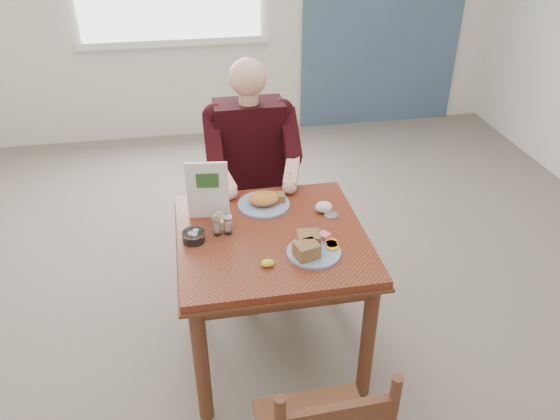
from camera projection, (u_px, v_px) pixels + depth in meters
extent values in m
plane|color=#716A5C|center=(273.00, 346.00, 3.02)|extent=(6.00, 6.00, 0.00)
ellipsoid|color=yellow|center=(267.00, 263.00, 2.40)|extent=(0.07, 0.06, 0.03)
ellipsoid|color=white|center=(324.00, 207.00, 2.79)|extent=(0.11, 0.10, 0.06)
cylinder|color=silver|center=(331.00, 215.00, 2.76)|extent=(0.09, 0.09, 0.01)
cube|color=white|center=(174.00, 43.00, 4.95)|extent=(1.72, 0.04, 0.06)
cube|color=brown|center=(272.00, 237.00, 2.64)|extent=(0.90, 0.90, 0.04)
cube|color=#5A2F1D|center=(272.00, 242.00, 2.65)|extent=(0.92, 0.92, 0.01)
cylinder|color=#5A2F1D|center=(201.00, 363.00, 2.45)|extent=(0.07, 0.07, 0.71)
cylinder|color=#5A2F1D|center=(368.00, 341.00, 2.57)|extent=(0.07, 0.07, 0.71)
cylinder|color=#5A2F1D|center=(193.00, 260.00, 3.10)|extent=(0.07, 0.07, 0.71)
cylinder|color=#5A2F1D|center=(326.00, 246.00, 3.22)|extent=(0.07, 0.07, 0.71)
cube|color=#5A2F1D|center=(287.00, 301.00, 2.35)|extent=(0.80, 0.03, 0.08)
cube|color=#5A2F1D|center=(260.00, 208.00, 3.00)|extent=(0.80, 0.03, 0.08)
cube|color=#5A2F1D|center=(192.00, 258.00, 2.62)|extent=(0.03, 0.80, 0.08)
cube|color=#5A2F1D|center=(348.00, 241.00, 2.74)|extent=(0.03, 0.80, 0.08)
cylinder|color=#5A2F1D|center=(228.00, 256.00, 3.35)|extent=(0.04, 0.04, 0.45)
cylinder|color=#5A2F1D|center=(286.00, 250.00, 3.41)|extent=(0.04, 0.04, 0.45)
cylinder|color=#5A2F1D|center=(223.00, 225.00, 3.66)|extent=(0.04, 0.04, 0.45)
cylinder|color=#5A2F1D|center=(276.00, 219.00, 3.71)|extent=(0.04, 0.04, 0.45)
cube|color=#5A2F1D|center=(252.00, 205.00, 3.41)|extent=(0.42, 0.42, 0.03)
cylinder|color=#5A2F1D|center=(219.00, 161.00, 3.41)|extent=(0.04, 0.04, 0.50)
cylinder|color=#5A2F1D|center=(275.00, 156.00, 3.46)|extent=(0.04, 0.04, 0.50)
cube|color=#5A2F1D|center=(247.00, 144.00, 3.38)|extent=(0.38, 0.03, 0.14)
cube|color=tan|center=(238.00, 206.00, 3.25)|extent=(0.13, 0.38, 0.12)
cube|color=tan|center=(271.00, 203.00, 3.28)|extent=(0.13, 0.38, 0.12)
cube|color=tan|center=(243.00, 264.00, 3.26)|extent=(0.10, 0.10, 0.48)
cube|color=tan|center=(276.00, 261.00, 3.29)|extent=(0.10, 0.10, 0.48)
cube|color=black|center=(250.00, 149.00, 3.23)|extent=(0.40, 0.22, 0.58)
sphere|color=black|center=(215.00, 116.00, 3.09)|extent=(0.15, 0.15, 0.15)
sphere|color=black|center=(281.00, 111.00, 3.15)|extent=(0.15, 0.15, 0.15)
cylinder|color=#E3A690|center=(249.00, 100.00, 3.05)|extent=(0.11, 0.11, 0.08)
sphere|color=#E3A690|center=(248.00, 77.00, 2.99)|extent=(0.21, 0.21, 0.21)
cube|color=black|center=(213.00, 141.00, 3.04)|extent=(0.09, 0.29, 0.27)
cube|color=black|center=(290.00, 135.00, 3.11)|extent=(0.09, 0.29, 0.27)
sphere|color=black|center=(216.00, 166.00, 3.00)|extent=(0.09, 0.09, 0.09)
sphere|color=black|center=(294.00, 160.00, 3.06)|extent=(0.09, 0.09, 0.09)
cube|color=#E3A690|center=(223.00, 179.00, 2.95)|extent=(0.14, 0.23, 0.14)
cube|color=#E3A690|center=(292.00, 173.00, 3.00)|extent=(0.14, 0.23, 0.14)
sphere|color=#E3A690|center=(230.00, 192.00, 2.89)|extent=(0.08, 0.08, 0.08)
sphere|color=#E3A690|center=(289.00, 187.00, 2.94)|extent=(0.08, 0.08, 0.08)
cylinder|color=silver|center=(290.00, 179.00, 2.92)|extent=(0.01, 0.05, 0.12)
cylinder|color=white|center=(314.00, 252.00, 2.49)|extent=(0.28, 0.28, 0.01)
cube|color=tan|center=(307.00, 250.00, 2.43)|extent=(0.12, 0.11, 0.07)
cube|color=tan|center=(309.00, 240.00, 2.50)|extent=(0.11, 0.10, 0.07)
cylinder|color=orange|center=(333.00, 247.00, 2.51)|extent=(0.06, 0.06, 0.01)
cylinder|color=orange|center=(332.00, 244.00, 2.53)|extent=(0.07, 0.07, 0.01)
cylinder|color=orange|center=(331.00, 242.00, 2.54)|extent=(0.08, 0.08, 0.01)
cube|color=#FF7881|center=(324.00, 236.00, 2.57)|extent=(0.07, 0.07, 0.03)
cylinder|color=white|center=(264.00, 205.00, 2.85)|extent=(0.29, 0.29, 0.02)
ellipsoid|color=orange|center=(264.00, 199.00, 2.83)|extent=(0.17, 0.14, 0.06)
cube|color=tan|center=(275.00, 197.00, 2.85)|extent=(0.11, 0.07, 0.04)
cylinder|color=white|center=(222.00, 221.00, 2.68)|extent=(0.11, 0.11, 0.05)
cube|color=pink|center=(220.00, 216.00, 2.66)|extent=(0.03, 0.01, 0.02)
cube|color=#6699D8|center=(225.00, 214.00, 2.67)|extent=(0.04, 0.03, 0.02)
cube|color=#EAD159|center=(222.00, 217.00, 2.65)|extent=(0.04, 0.03, 0.02)
cube|color=white|center=(219.00, 214.00, 2.67)|extent=(0.04, 0.02, 0.02)
cylinder|color=white|center=(217.00, 228.00, 2.61)|extent=(0.04, 0.04, 0.07)
cylinder|color=silver|center=(216.00, 220.00, 2.58)|extent=(0.04, 0.04, 0.02)
cylinder|color=white|center=(228.00, 227.00, 2.61)|extent=(0.04, 0.04, 0.07)
cylinder|color=silver|center=(227.00, 219.00, 2.59)|extent=(0.04, 0.04, 0.02)
cylinder|color=white|center=(194.00, 237.00, 2.57)|extent=(0.14, 0.14, 0.05)
cylinder|color=white|center=(191.00, 235.00, 2.55)|extent=(0.03, 0.03, 0.02)
cylinder|color=white|center=(196.00, 232.00, 2.57)|extent=(0.03, 0.03, 0.02)
cylinder|color=white|center=(195.00, 235.00, 2.55)|extent=(0.03, 0.03, 0.02)
cube|color=white|center=(208.00, 190.00, 2.68)|extent=(0.21, 0.04, 0.30)
cube|color=#2D5926|center=(207.00, 181.00, 2.64)|extent=(0.11, 0.02, 0.08)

